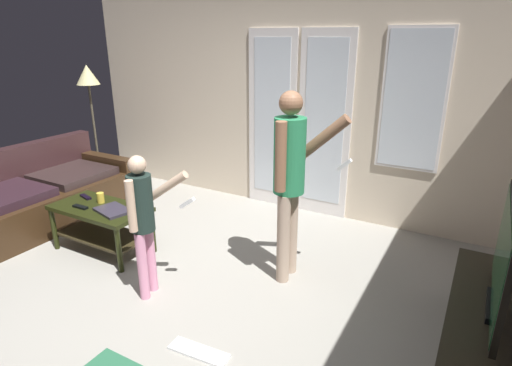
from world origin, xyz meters
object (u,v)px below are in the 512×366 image
tv_stand (486,340)px  tv_remote_black (86,197)px  flat_screen_tv (503,259)px  cup_near_edge (101,198)px  coffee_table (101,219)px  person_child (143,215)px  dvd_remote_slim (80,207)px  leather_couch (39,198)px  loose_keyboard (199,352)px  floor_lamp (89,84)px  person_adult (291,172)px  laptop_closed (113,210)px

tv_stand → tv_remote_black: tv_remote_black is taller
flat_screen_tv → cup_near_edge: (-3.49, 0.01, -0.29)m
coffee_table → person_child: 1.07m
dvd_remote_slim → leather_couch: bearing=165.2°
person_child → loose_keyboard: size_ratio=2.71×
leather_couch → floor_lamp: floor_lamp is taller
flat_screen_tv → person_adult: bearing=165.5°
person_adult → loose_keyboard: person_adult is taller
coffee_table → flat_screen_tv: (3.42, 0.07, 0.47)m
person_child → tv_remote_black: person_child is taller
person_adult → person_child: bearing=-137.4°
person_child → laptop_closed: person_child is taller
leather_couch → laptop_closed: leather_couch is taller
flat_screen_tv → floor_lamp: (-4.97, 1.26, 0.64)m
coffee_table → person_adult: 2.00m
tv_stand → laptop_closed: laptop_closed is taller
loose_keyboard → person_adult: bearing=84.6°
flat_screen_tv → person_adult: size_ratio=0.65×
person_adult → dvd_remote_slim: bearing=-163.2°
tv_remote_black → person_child: bearing=-4.0°
flat_screen_tv → floor_lamp: bearing=165.8°
laptop_closed → dvd_remote_slim: laptop_closed is taller
tv_stand → person_child: size_ratio=1.26×
flat_screen_tv → cup_near_edge: 3.50m
leather_couch → dvd_remote_slim: (1.07, -0.26, 0.20)m
coffee_table → person_child: size_ratio=0.81×
person_child → floor_lamp: 3.09m
tv_stand → laptop_closed: (-3.21, -0.09, 0.26)m
leather_couch → loose_keyboard: (2.93, -0.86, -0.28)m
flat_screen_tv → dvd_remote_slim: (-3.55, -0.18, -0.33)m
floor_lamp → tv_stand: bearing=-14.2°
leather_couch → person_child: size_ratio=1.69×
person_adult → tv_remote_black: size_ratio=9.80×
floor_lamp → cup_near_edge: 2.15m
flat_screen_tv → person_child: (-2.48, -0.41, -0.09)m
tv_stand → floor_lamp: floor_lamp is taller
person_child → loose_keyboard: bearing=-25.4°
tv_remote_black → dvd_remote_slim: (0.18, -0.21, 0.00)m
leather_couch → coffee_table: leather_couch is taller
person_adult → loose_keyboard: (-0.11, -1.20, -0.99)m
leather_couch → cup_near_edge: leather_couch is taller
laptop_closed → flat_screen_tv: bearing=16.0°
leather_couch → coffee_table: (1.21, -0.15, 0.06)m
person_adult → laptop_closed: person_adult is taller
cup_near_edge → leather_couch: bearing=176.8°
coffee_table → flat_screen_tv: 3.45m
cup_near_edge → tv_remote_black: size_ratio=0.61×
flat_screen_tv → loose_keyboard: (-1.70, -0.79, -0.81)m
flat_screen_tv → laptop_closed: 3.23m
tv_stand → flat_screen_tv: flat_screen_tv is taller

